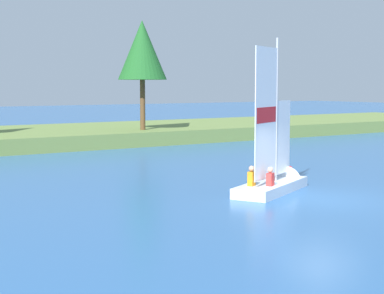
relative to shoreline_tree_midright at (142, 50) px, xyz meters
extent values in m
plane|color=#2D609E|center=(-5.31, -21.42, -6.14)|extent=(200.00, 200.00, 0.00)
cube|color=olive|center=(-5.31, 3.63, -5.68)|extent=(80.00, 11.88, 0.92)
cylinder|color=brown|center=(0.00, 0.00, -3.56)|extent=(0.34, 0.34, 3.32)
cone|color=#1E5B23|center=(0.00, 0.00, 0.03)|extent=(3.22, 3.22, 3.88)
cube|color=silver|center=(-5.68, -19.33, -5.96)|extent=(4.26, 2.99, 0.37)
cone|color=silver|center=(-3.84, -18.42, -5.96)|extent=(1.44, 1.51, 1.18)
cylinder|color=#B7B7BC|center=(-5.31, -19.15, -3.17)|extent=(0.08, 0.08, 5.20)
cube|color=white|center=(-6.16, -19.57, -3.24)|extent=(1.71, 0.87, 4.57)
cube|color=red|center=(-6.16, -19.57, -3.31)|extent=(1.54, 0.79, 0.55)
cube|color=white|center=(-4.66, -18.83, -4.21)|extent=(1.14, 0.59, 2.72)
cylinder|color=#B7B7BC|center=(-6.16, -19.57, -5.55)|extent=(1.72, 0.89, 0.06)
cube|color=red|center=(-6.26, -19.94, -5.55)|extent=(0.34, 0.30, 0.45)
sphere|color=tan|center=(-6.26, -19.94, -5.21)|extent=(0.20, 0.20, 0.20)
cube|color=orange|center=(-6.79, -19.56, -5.52)|extent=(0.34, 0.30, 0.50)
sphere|color=tan|center=(-6.79, -19.56, -5.16)|extent=(0.20, 0.20, 0.20)
sphere|color=red|center=(-2.13, -16.42, -5.94)|extent=(0.41, 0.41, 0.41)
camera|label=1|loc=(-20.68, -36.38, -2.28)|focal=58.93mm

